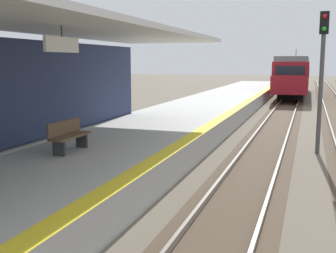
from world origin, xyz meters
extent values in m
cube|color=#A8A8A3|center=(-2.50, 16.00, 0.45)|extent=(5.00, 80.00, 0.90)
cube|color=yellow|center=(-0.25, 16.00, 0.90)|extent=(0.50, 80.00, 0.01)
cube|color=white|center=(-2.20, 9.28, 3.82)|extent=(0.08, 1.40, 0.36)
cylinder|color=#333333|center=(-2.20, 9.28, 4.14)|extent=(0.03, 0.03, 0.27)
cube|color=#4C3D2D|center=(1.90, 20.00, 0.00)|extent=(2.34, 120.00, 0.01)
cube|color=slate|center=(1.18, 20.00, 0.08)|extent=(0.08, 120.00, 0.15)
cube|color=slate|center=(2.62, 20.00, 0.08)|extent=(0.08, 120.00, 0.15)
cube|color=slate|center=(4.58, 20.00, 0.08)|extent=(0.08, 120.00, 0.15)
cube|color=maroon|center=(1.90, 45.03, 2.07)|extent=(2.90, 18.00, 2.70)
cube|color=slate|center=(1.90, 45.03, 3.64)|extent=(2.67, 18.00, 0.44)
cube|color=black|center=(1.90, 36.01, 2.48)|extent=(2.32, 0.06, 1.21)
cube|color=maroon|center=(1.90, 35.23, 1.60)|extent=(2.78, 1.60, 1.49)
cube|color=black|center=(3.36, 45.03, 2.48)|extent=(0.04, 15.84, 0.86)
cylinder|color=#333333|center=(1.90, 48.63, 4.31)|extent=(0.06, 0.06, 0.90)
cube|color=black|center=(1.90, 39.18, 0.36)|extent=(2.17, 2.20, 0.72)
cube|color=black|center=(1.90, 50.88, 0.36)|extent=(2.17, 2.20, 0.72)
cylinder|color=#4C4C4C|center=(3.85, 16.88, 2.20)|extent=(0.16, 0.16, 4.40)
cube|color=black|center=(3.85, 16.88, 4.80)|extent=(0.32, 0.24, 0.80)
sphere|color=red|center=(3.85, 16.74, 5.02)|extent=(0.16, 0.16, 0.16)
sphere|color=green|center=(3.85, 16.74, 4.58)|extent=(0.16, 0.16, 0.16)
cube|color=brown|center=(-2.86, 10.58, 1.34)|extent=(0.44, 1.60, 0.06)
cube|color=brown|center=(-3.06, 10.58, 1.58)|extent=(0.06, 1.60, 0.40)
cube|color=#333333|center=(-2.86, 9.98, 1.12)|extent=(0.36, 0.08, 0.44)
cube|color=#333333|center=(-2.86, 11.18, 1.12)|extent=(0.36, 0.08, 0.44)
camera|label=1|loc=(3.45, 0.45, 3.42)|focal=44.81mm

